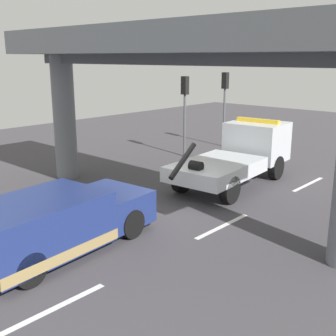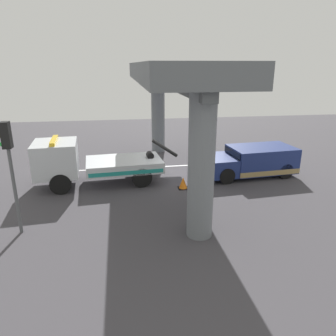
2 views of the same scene
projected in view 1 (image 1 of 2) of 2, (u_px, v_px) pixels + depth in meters
The scene contains 10 objects.
ground_plane at pixel (168, 210), 14.51m from camera, with size 60.00×40.00×0.10m, color #423F44.
lane_stripe_west at pixel (53, 309), 8.74m from camera, with size 2.60×0.16×0.01m, color silver.
lane_stripe_mid at pixel (223, 226), 13.03m from camera, with size 2.60×0.16×0.01m, color silver.
lane_stripe_east at pixel (308, 184), 17.32m from camera, with size 2.60×0.16×0.01m, color silver.
tow_truck_white at pixel (241, 153), 17.48m from camera, with size 7.33×2.86×2.46m.
towed_van_green at pixel (56, 224), 11.17m from camera, with size 5.35×2.58×1.58m.
overpass_structure at pixel (170, 56), 13.28m from camera, with size 3.60×13.87×5.98m.
traffic_light_far at pixel (185, 98), 21.52m from camera, with size 0.39×0.32×4.09m.
traffic_light_mid at pixel (225, 93), 24.01m from camera, with size 0.39×0.32×4.20m.
traffic_cone_orange at pixel (134, 194), 15.19m from camera, with size 0.48×0.48×0.58m.
Camera 1 is at (-10.11, -9.21, 5.02)m, focal length 45.52 mm.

